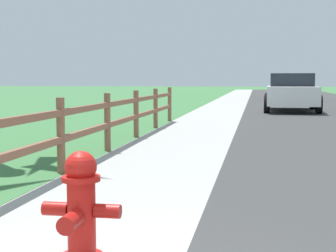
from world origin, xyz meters
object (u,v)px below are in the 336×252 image
at_px(parked_suv_white, 291,92).
at_px(parked_car_beige, 284,86).
at_px(fire_hydrant, 81,205).
at_px(parked_car_blue, 287,87).

relative_size(parked_suv_white, parked_car_beige, 0.95).
relative_size(fire_hydrant, parked_car_beige, 0.15).
bearing_deg(parked_car_blue, parked_suv_white, -92.36).
distance_m(fire_hydrant, parked_car_blue, 28.33).
xyz_separation_m(fire_hydrant, parked_car_beige, (3.18, 35.47, 0.37)).
bearing_deg(parked_car_blue, fire_hydrant, -96.04).
distance_m(parked_suv_white, parked_car_beige, 18.15).
height_order(fire_hydrant, parked_car_beige, parked_car_beige).
bearing_deg(parked_car_blue, parked_car_beige, 88.40).
height_order(parked_car_blue, parked_car_beige, parked_car_blue).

